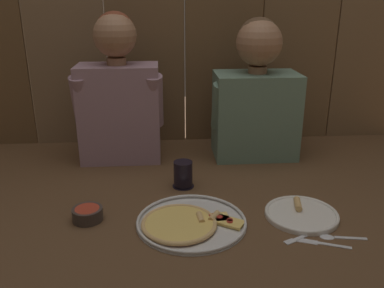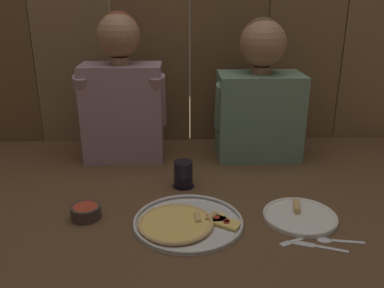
% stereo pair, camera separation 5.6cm
% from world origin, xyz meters
% --- Properties ---
extents(ground_plane, '(3.20, 3.20, 0.00)m').
position_xyz_m(ground_plane, '(0.00, 0.00, 0.00)').
color(ground_plane, brown).
extents(pizza_tray, '(0.35, 0.35, 0.03)m').
position_xyz_m(pizza_tray, '(-0.04, -0.16, 0.01)').
color(pizza_tray, silver).
rests_on(pizza_tray, ground).
extents(dinner_plate, '(0.24, 0.24, 0.03)m').
position_xyz_m(dinner_plate, '(0.34, -0.13, 0.01)').
color(dinner_plate, white).
rests_on(dinner_plate, ground).
extents(drinking_glass, '(0.08, 0.08, 0.10)m').
position_xyz_m(drinking_glass, '(-0.04, 0.12, 0.05)').
color(drinking_glass, black).
rests_on(drinking_glass, ground).
extents(dipping_bowl, '(0.10, 0.10, 0.04)m').
position_xyz_m(dipping_bowl, '(-0.36, -0.10, 0.02)').
color(dipping_bowl, '#3D332D').
rests_on(dipping_bowl, ground).
extents(table_fork, '(0.12, 0.07, 0.01)m').
position_xyz_m(table_fork, '(0.29, -0.26, 0.00)').
color(table_fork, silver).
rests_on(table_fork, ground).
extents(table_knife, '(0.15, 0.07, 0.01)m').
position_xyz_m(table_knife, '(0.35, -0.29, 0.00)').
color(table_knife, silver).
rests_on(table_knife, ground).
extents(table_spoon, '(0.14, 0.04, 0.01)m').
position_xyz_m(table_spoon, '(0.40, -0.26, 0.00)').
color(table_spoon, silver).
rests_on(table_spoon, ground).
extents(diner_left, '(0.38, 0.20, 0.63)m').
position_xyz_m(diner_left, '(-0.30, 0.43, 0.30)').
color(diner_left, gray).
rests_on(diner_left, ground).
extents(diner_right, '(0.40, 0.23, 0.61)m').
position_xyz_m(diner_right, '(0.30, 0.43, 0.28)').
color(diner_right, slate).
rests_on(diner_right, ground).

